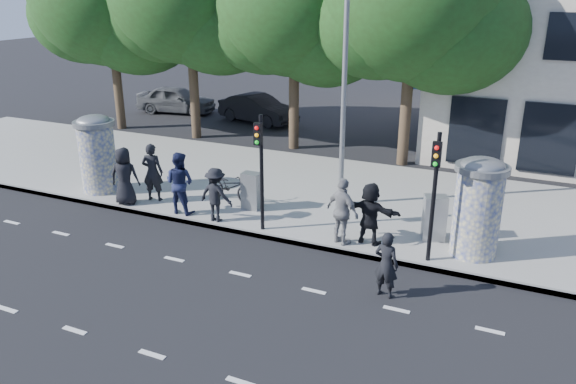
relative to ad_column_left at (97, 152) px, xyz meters
The scene contains 25 objects.
ground 8.63m from the ad_column_left, 32.01° to the right, with size 120.00×120.00×0.00m, color black.
sidewalk 7.94m from the ad_column_left, 22.62° to the left, with size 40.00×8.00×0.15m, color gray.
curb 7.41m from the ad_column_left, ahead, with size 40.00×0.10×0.16m, color slate.
lane_dash_near 9.95m from the ad_column_left, 42.94° to the right, with size 32.00×0.12×0.01m, color silver.
lane_dash_far 7.99m from the ad_column_left, 23.29° to the right, with size 32.00×0.12×0.01m, color silver.
ad_column_left is the anchor object (origin of this frame).
ad_column_right 12.40m from the ad_column_left, ahead, with size 1.36×1.36×2.65m.
traffic_pole_near 6.67m from the ad_column_left, ahead, with size 0.22×0.31×3.40m.
traffic_pole_far 11.44m from the ad_column_left, ahead, with size 0.22×0.31×3.40m.
street_lamp 8.90m from the ad_column_left, 14.94° to the left, with size 0.25×0.93×8.00m.
tree_far_left 10.92m from the ad_column_left, 125.94° to the left, with size 7.20×7.20×9.26m.
tree_near_left 10.07m from the ad_column_left, 65.71° to the left, with size 6.80×6.80×8.97m.
tree_center 12.62m from the ad_column_left, 41.88° to the left, with size 7.00×7.00×9.30m.
ped_a 1.83m from the ad_column_left, 21.54° to the right, with size 0.92×0.60×1.88m, color black.
ped_b 2.30m from the ad_column_left, ahead, with size 0.70×0.46×1.93m, color black.
ped_c 3.75m from the ad_column_left, ahead, with size 0.95×0.74×1.95m, color #1A1F41.
ped_d 5.12m from the ad_column_left, ahead, with size 1.07×0.61×1.66m, color black.
ped_e 9.06m from the ad_column_left, ahead, with size 1.10×0.63×1.89m, color gray.
ped_f 9.72m from the ad_column_left, ahead, with size 1.62×0.58×1.75m, color black.
man_road 11.12m from the ad_column_left, 13.59° to the right, with size 0.59×0.39×1.62m, color black.
bicycle 4.78m from the ad_column_left, 12.16° to the left, with size 1.86×0.65×0.98m, color black.
cabinet_left 5.65m from the ad_column_left, ahead, with size 0.57×0.41×1.19m, color gray.
cabinet_right 11.31m from the ad_column_left, ahead, with size 0.62×0.45×1.29m, color gray.
car_left 13.41m from the ad_column_left, 113.75° to the left, with size 4.45×1.79×1.52m, color #4B4E52.
car_mid 12.02m from the ad_column_left, 90.19° to the left, with size 4.46×1.55×1.47m, color black.
Camera 1 is at (6.26, -9.54, 6.84)m, focal length 35.00 mm.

